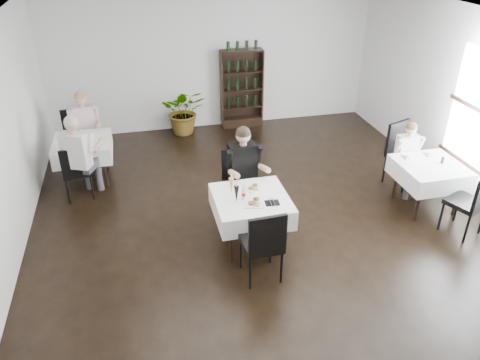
% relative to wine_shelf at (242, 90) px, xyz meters
% --- Properties ---
extents(room_shell, '(9.00, 9.00, 9.00)m').
position_rel_wine_shelf_xyz_m(room_shell, '(-0.60, -4.31, 0.65)').
color(room_shell, black).
rests_on(room_shell, ground).
extents(wine_shelf, '(0.90, 0.28, 1.75)m').
position_rel_wine_shelf_xyz_m(wine_shelf, '(0.00, 0.00, 0.00)').
color(wine_shelf, black).
rests_on(wine_shelf, ground).
extents(main_table, '(1.03, 1.03, 0.77)m').
position_rel_wine_shelf_xyz_m(main_table, '(-0.90, -4.31, -0.23)').
color(main_table, black).
rests_on(main_table, ground).
extents(left_table, '(0.98, 0.98, 0.77)m').
position_rel_wine_shelf_xyz_m(left_table, '(-3.30, -1.81, -0.23)').
color(left_table, black).
rests_on(left_table, ground).
extents(right_table, '(0.98, 0.98, 0.77)m').
position_rel_wine_shelf_xyz_m(right_table, '(2.10, -4.01, -0.23)').
color(right_table, black).
rests_on(right_table, ground).
extents(potted_tree, '(1.01, 0.91, 1.02)m').
position_rel_wine_shelf_xyz_m(potted_tree, '(-1.30, -0.11, -0.34)').
color(potted_tree, '#295E20').
rests_on(potted_tree, ground).
extents(main_chair_far, '(0.56, 0.56, 1.06)m').
position_rel_wine_shelf_xyz_m(main_chair_far, '(-0.91, -3.49, -0.24)').
color(main_chair_far, black).
rests_on(main_chair_far, ground).
extents(main_chair_near, '(0.51, 0.51, 1.06)m').
position_rel_wine_shelf_xyz_m(main_chair_near, '(-0.95, -5.14, -0.24)').
color(main_chair_near, black).
rests_on(main_chair_near, ground).
extents(left_chair_far, '(0.54, 0.54, 1.03)m').
position_rel_wine_shelf_xyz_m(left_chair_far, '(-3.46, -1.02, -0.26)').
color(left_chair_far, black).
rests_on(left_chair_far, ground).
extents(left_chair_near, '(0.51, 0.51, 0.97)m').
position_rel_wine_shelf_xyz_m(left_chair_near, '(-3.39, -2.47, -0.29)').
color(left_chair_near, black).
rests_on(left_chair_near, ground).
extents(right_chair_far, '(0.65, 0.66, 1.11)m').
position_rel_wine_shelf_xyz_m(right_chair_far, '(2.11, -3.17, -0.21)').
color(right_chair_far, black).
rests_on(right_chair_far, ground).
extents(right_chair_near, '(0.62, 0.63, 1.04)m').
position_rel_wine_shelf_xyz_m(right_chair_near, '(2.27, -4.86, -0.25)').
color(right_chair_near, black).
rests_on(right_chair_near, ground).
extents(diner_main, '(0.60, 0.62, 1.51)m').
position_rel_wine_shelf_xyz_m(diner_main, '(-0.83, -3.64, 0.03)').
color(diner_main, '#404047').
rests_on(diner_main, ground).
extents(diner_left_far, '(0.57, 0.59, 1.44)m').
position_rel_wine_shelf_xyz_m(diner_left_far, '(-3.26, -1.23, -0.01)').
color(diner_left_far, '#404047').
rests_on(diner_left_far, ground).
extents(diner_left_near, '(0.68, 0.71, 1.51)m').
position_rel_wine_shelf_xyz_m(diner_left_near, '(-3.29, -2.47, 0.03)').
color(diner_left_near, '#404047').
rests_on(diner_left_near, ground).
extents(diner_right_far, '(0.47, 0.47, 1.26)m').
position_rel_wine_shelf_xyz_m(diner_right_far, '(2.03, -3.50, -0.12)').
color(diner_right_far, '#404047').
rests_on(diner_right_far, ground).
extents(plate_far, '(0.27, 0.27, 0.07)m').
position_rel_wine_shelf_xyz_m(plate_far, '(-0.81, -4.10, -0.06)').
color(plate_far, white).
rests_on(plate_far, main_table).
extents(plate_near, '(0.30, 0.30, 0.08)m').
position_rel_wine_shelf_xyz_m(plate_near, '(-0.90, -4.50, -0.06)').
color(plate_near, white).
rests_on(plate_near, main_table).
extents(pilsner_dark, '(0.07, 0.07, 0.31)m').
position_rel_wine_shelf_xyz_m(pilsner_dark, '(-1.13, -4.40, 0.05)').
color(pilsner_dark, black).
rests_on(pilsner_dark, main_table).
extents(pilsner_lager, '(0.07, 0.07, 0.31)m').
position_rel_wine_shelf_xyz_m(pilsner_lager, '(-1.15, -4.17, 0.05)').
color(pilsner_lager, gold).
rests_on(pilsner_lager, main_table).
extents(coke_bottle, '(0.06, 0.06, 0.23)m').
position_rel_wine_shelf_xyz_m(coke_bottle, '(-1.01, -4.34, 0.01)').
color(coke_bottle, silver).
rests_on(coke_bottle, main_table).
extents(napkin_cutlery, '(0.21, 0.22, 0.02)m').
position_rel_wine_shelf_xyz_m(napkin_cutlery, '(-0.66, -4.54, -0.07)').
color(napkin_cutlery, black).
rests_on(napkin_cutlery, main_table).
extents(pepper_mill, '(0.04, 0.04, 0.11)m').
position_rel_wine_shelf_xyz_m(pepper_mill, '(2.29, -4.02, -0.02)').
color(pepper_mill, black).
rests_on(pepper_mill, right_table).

